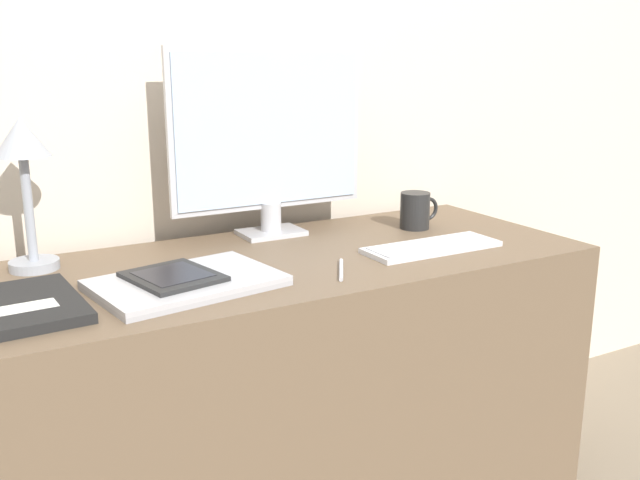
{
  "coord_description": "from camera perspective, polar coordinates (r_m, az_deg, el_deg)",
  "views": [
    {
      "loc": [
        -0.71,
        -1.17,
        1.14
      ],
      "look_at": [
        0.01,
        0.12,
        0.76
      ],
      "focal_mm": 40.0,
      "sensor_mm": 36.0,
      "label": 1
    }
  ],
  "objects": [
    {
      "name": "notebook",
      "position": [
        1.38,
        -22.74,
        -4.89
      ],
      "size": [
        0.21,
        0.28,
        0.02
      ],
      "color": "black",
      "rests_on": "desk"
    },
    {
      "name": "coffee_mug",
      "position": [
        1.89,
        7.67,
        2.36
      ],
      "size": [
        0.11,
        0.08,
        0.1
      ],
      "color": "black",
      "rests_on": "desk"
    },
    {
      "name": "laptop",
      "position": [
        1.43,
        -10.64,
        -3.38
      ],
      "size": [
        0.38,
        0.28,
        0.02
      ],
      "color": "#A3A3A8",
      "rests_on": "desk"
    },
    {
      "name": "monitor",
      "position": [
        1.78,
        -4.1,
        8.21
      ],
      "size": [
        0.51,
        0.11,
        0.46
      ],
      "color": "#B7B7BC",
      "rests_on": "desk"
    },
    {
      "name": "desk_lamp",
      "position": [
        1.6,
        -22.62,
        5.72
      ],
      "size": [
        0.12,
        0.12,
        0.32
      ],
      "color": "#999EA8",
      "rests_on": "desk"
    },
    {
      "name": "keyboard",
      "position": [
        1.7,
        8.94,
        -0.54
      ],
      "size": [
        0.33,
        0.12,
        0.01
      ],
      "color": "silver",
      "rests_on": "desk"
    },
    {
      "name": "pen",
      "position": [
        1.51,
        1.7,
        -2.38
      ],
      "size": [
        0.08,
        0.12,
        0.01
      ],
      "color": "silver",
      "rests_on": "desk"
    },
    {
      "name": "wall_back",
      "position": [
        1.89,
        -7.53,
        16.15
      ],
      "size": [
        3.6,
        0.05,
        2.4
      ],
      "color": "beige",
      "rests_on": "ground_plane"
    },
    {
      "name": "ereader",
      "position": [
        1.42,
        -11.68,
        -2.86
      ],
      "size": [
        0.19,
        0.2,
        0.01
      ],
      "color": "black",
      "rests_on": "laptop"
    },
    {
      "name": "desk",
      "position": [
        1.75,
        -2.05,
        -12.43
      ],
      "size": [
        1.36,
        0.57,
        0.7
      ],
      "color": "brown",
      "rests_on": "ground_plane"
    }
  ]
}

